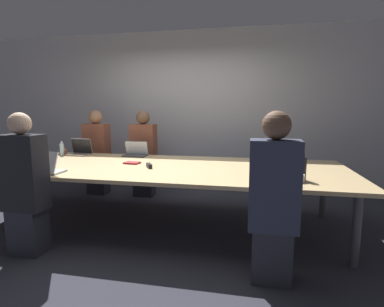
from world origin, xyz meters
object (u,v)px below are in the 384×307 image
at_px(laptop_far_midleft, 136,152).
at_px(bottle_near_right, 302,168).
at_px(laptop_near_right, 270,175).
at_px(cup_near_right, 300,178).
at_px(stapler, 149,166).
at_px(laptop_far_left, 80,150).
at_px(person_near_left, 25,187).
at_px(bottle_far_left, 62,149).
at_px(person_near_right, 274,200).
at_px(laptop_near_left, 44,167).
at_px(person_far_left, 97,153).
at_px(person_far_midleft, 144,155).
at_px(cup_far_left, 64,152).
at_px(bottle_near_left, 34,159).

xyz_separation_m(laptop_far_midleft, bottle_near_right, (2.19, -1.13, 0.05)).
bearing_deg(laptop_near_right, cup_near_right, -166.35).
relative_size(cup_near_right, bottle_near_right, 0.32).
height_order(laptop_near_right, stapler, laptop_near_right).
bearing_deg(laptop_near_right, laptop_far_left, -23.95).
height_order(person_near_left, bottle_far_left, person_near_left).
relative_size(laptop_far_midleft, person_near_right, 0.24).
height_order(laptop_near_left, person_far_left, person_far_left).
xyz_separation_m(person_far_midleft, stapler, (0.55, -1.28, 0.08)).
height_order(person_far_left, stapler, person_far_left).
height_order(person_near_right, cup_far_left, person_near_right).
xyz_separation_m(bottle_near_left, laptop_near_right, (2.64, -0.09, -0.05)).
xyz_separation_m(cup_near_right, person_far_left, (-3.03, 1.65, -0.09)).
bearing_deg(person_far_left, laptop_near_right, -31.95).
relative_size(laptop_near_right, person_near_right, 0.26).
distance_m(person_far_left, bottle_far_left, 0.66).
bearing_deg(bottle_near_right, stapler, 169.84).
bearing_deg(bottle_far_left, bottle_near_right, -16.19).
height_order(person_near_left, laptop_near_right, person_near_left).
relative_size(person_near_left, person_far_midleft, 0.99).
height_order(laptop_near_left, bottle_near_left, bottle_near_left).
height_order(cup_near_right, person_far_left, person_far_left).
bearing_deg(person_far_midleft, laptop_near_left, -104.08).
height_order(bottle_near_left, person_far_left, person_far_left).
bearing_deg(bottle_near_left, laptop_near_right, -1.90).
relative_size(laptop_near_left, laptop_near_right, 0.96).
distance_m(cup_far_left, bottle_far_left, 0.06).
bearing_deg(person_far_midleft, laptop_far_left, -148.29).
bearing_deg(cup_near_right, cup_far_left, 161.81).
bearing_deg(person_far_midleft, bottle_far_left, -149.57).
distance_m(person_far_midleft, person_far_left, 0.83).
height_order(person_near_right, stapler, person_near_right).
relative_size(person_far_midleft, bottle_near_right, 5.15).
relative_size(cup_far_left, stapler, 0.62).
relative_size(person_near_left, laptop_near_right, 3.86).
distance_m(person_far_midleft, stapler, 1.39).
relative_size(laptop_far_midleft, laptop_far_left, 1.10).
relative_size(laptop_far_midleft, stapler, 2.30).
distance_m(laptop_far_midleft, stapler, 0.97).
relative_size(laptop_near_left, bottle_near_right, 1.27).
bearing_deg(person_near_right, laptop_far_left, -31.01).
bearing_deg(laptop_near_right, bottle_near_right, -153.67).
bearing_deg(cup_near_right, bottle_far_left, 162.32).
xyz_separation_m(laptop_near_left, laptop_near_right, (2.38, 0.08, 0.00)).
bearing_deg(laptop_far_midleft, laptop_far_left, -175.76).
relative_size(person_far_midleft, stapler, 9.36).
height_order(person_far_left, cup_far_left, person_far_left).
distance_m(laptop_near_right, cup_far_left, 3.19).
xyz_separation_m(person_far_midleft, laptop_far_left, (-0.83, -0.51, 0.12)).
bearing_deg(laptop_far_midleft, stapler, -58.81).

